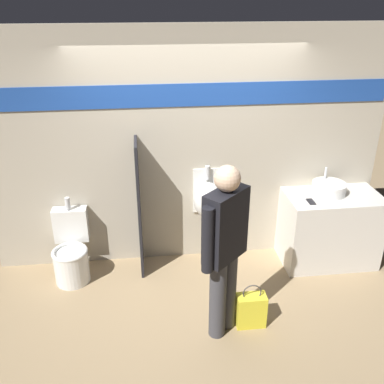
% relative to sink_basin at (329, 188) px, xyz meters
% --- Properties ---
extents(ground_plane, '(16.00, 16.00, 0.00)m').
position_rel_sink_basin_xyz_m(ground_plane, '(-1.60, -0.32, -0.93)').
color(ground_plane, '#997F5B').
extents(display_wall, '(4.48, 0.07, 2.70)m').
position_rel_sink_basin_xyz_m(display_wall, '(-1.60, 0.28, 0.43)').
color(display_wall, '#B2A893').
rests_on(display_wall, ground_plane).
extents(sink_counter, '(1.09, 0.62, 0.87)m').
position_rel_sink_basin_xyz_m(sink_counter, '(0.05, -0.06, -0.50)').
color(sink_counter, silver).
rests_on(sink_counter, ground_plane).
extents(sink_basin, '(0.39, 0.39, 0.27)m').
position_rel_sink_basin_xyz_m(sink_basin, '(0.00, 0.00, 0.00)').
color(sink_basin, white).
rests_on(sink_basin, sink_counter).
extents(cell_phone, '(0.07, 0.14, 0.01)m').
position_rel_sink_basin_xyz_m(cell_phone, '(-0.28, -0.19, -0.06)').
color(cell_phone, black).
rests_on(cell_phone, sink_counter).
extents(divider_near_counter, '(0.03, 0.42, 1.58)m').
position_rel_sink_basin_xyz_m(divider_near_counter, '(-2.17, 0.04, -0.15)').
color(divider_near_counter, black).
rests_on(divider_near_counter, ground_plane).
extents(urinal_near_counter, '(0.33, 0.26, 1.20)m').
position_rel_sink_basin_xyz_m(urinal_near_counter, '(-1.38, 0.12, -0.13)').
color(urinal_near_counter, silver).
rests_on(urinal_near_counter, ground_plane).
extents(toilet, '(0.40, 0.56, 0.92)m').
position_rel_sink_basin_xyz_m(toilet, '(-2.95, -0.04, -0.62)').
color(toilet, white).
rests_on(toilet, ground_plane).
extents(person_in_vest, '(0.47, 0.44, 1.71)m').
position_rel_sink_basin_xyz_m(person_in_vest, '(-1.42, -1.08, 0.01)').
color(person_in_vest, '#3D3D42').
rests_on(person_in_vest, ground_plane).
extents(shopping_bag, '(0.29, 0.16, 0.48)m').
position_rel_sink_basin_xyz_m(shopping_bag, '(-1.13, -1.05, -0.76)').
color(shopping_bag, yellow).
rests_on(shopping_bag, ground_plane).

